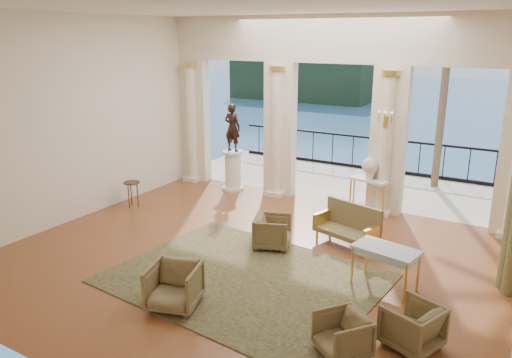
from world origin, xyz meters
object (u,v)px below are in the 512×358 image
Objects in this scene: armchair_a at (174,284)px; game_table at (386,252)px; pedestal at (233,171)px; settee at (349,225)px; statue at (232,128)px; armchair_c at (412,324)px; armchair_d at (272,230)px; console_table at (369,185)px; side_table at (132,186)px; armchair_b at (342,333)px.

armchair_a is 3.44m from game_table.
settee is at bearing -25.82° from pedestal.
armchair_c is at bearing 141.18° from statue.
console_table is (0.99, 2.83, 0.35)m from armchair_d.
armchair_a is 5.71m from console_table.
side_table is at bearing -139.07° from console_table.
settee reaches higher than armchair_c.
armchair_a is at bearing -128.79° from game_table.
armchair_b is at bearing -23.95° from side_table.
statue is (-5.19, 5.33, 1.38)m from armchair_b.
settee reaches higher than side_table.
statue is at bearing 0.00° from pedestal.
game_table is at bearing -130.13° from armchair_c.
armchair_a reaches higher than armchair_d.
armchair_c is 7.57m from pedestal.
settee is (-1.93, 2.76, 0.08)m from armchair_c.
armchair_b is 0.89× the size of armchair_d.
statue reaches higher than settee.
armchair_c is (0.74, 0.63, 0.03)m from armchair_b.
armchair_a is 1.22× the size of armchair_b.
game_table is (-0.06, 2.05, 0.33)m from armchair_b.
armchair_c reaches higher than side_table.
armchair_a is at bearing -87.38° from console_table.
armchair_b is at bearing -156.68° from armchair_d.
armchair_a reaches higher than armchair_c.
settee is (1.47, 3.58, 0.04)m from armchair_a.
armchair_d is at bearing 134.19° from statue.
console_table reaches higher than armchair_a.
settee is 5.35m from side_table.
armchair_b is at bearing -77.94° from game_table.
game_table reaches higher than armchair_d.
armchair_c is 0.98× the size of armchair_d.
side_table is at bearing -159.03° from settee.
game_table is at bearing -7.46° from side_table.
armchair_a is 0.68× the size of game_table.
armchair_d is 0.74× the size of console_table.
pedestal reaches higher than armchair_d.
console_table is at bearing -39.85° from armchair_d.
pedestal reaches higher than armchair_a.
pedestal reaches higher than console_table.
settee reaches higher than armchair_d.
settee is 1.77m from game_table.
pedestal is at bearing 157.86° from game_table.
settee is 1.23× the size of game_table.
armchair_d is at bearing -4.86° from side_table.
armchair_b is 0.50× the size of statue.
game_table is 6.51m from side_table.
console_table is (-2.20, 4.75, 0.35)m from armchair_c.
pedestal reaches higher than game_table.
statue reaches higher than console_table.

